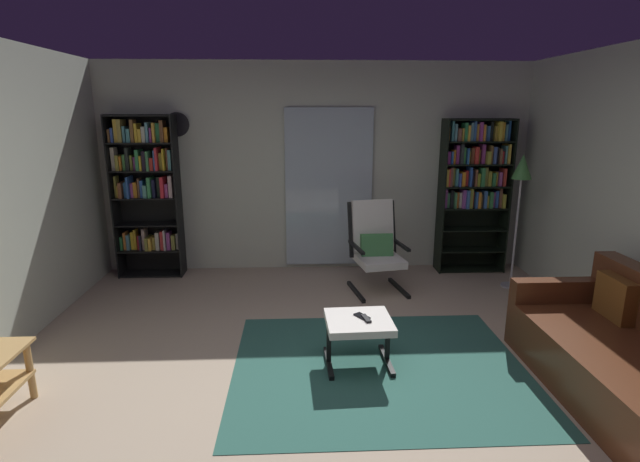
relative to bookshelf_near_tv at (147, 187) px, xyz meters
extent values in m
plane|color=tan|center=(2.07, -2.68, -1.11)|extent=(7.02, 7.02, 0.00)
cube|color=beige|center=(2.07, 0.22, 0.19)|extent=(5.60, 0.06, 2.60)
cube|color=silver|center=(2.23, 0.16, -0.06)|extent=(1.10, 0.01, 2.00)
cube|color=#2D5E52|center=(2.47, -2.41, -1.11)|extent=(2.34, 1.93, 0.01)
cylinder|color=tan|center=(-0.09, -2.70, -0.89)|extent=(0.05, 0.05, 0.43)
cube|color=black|center=(-0.38, -0.02, -0.13)|extent=(0.02, 0.30, 1.97)
cube|color=black|center=(0.38, -0.02, -0.13)|extent=(0.02, 0.30, 1.97)
cube|color=black|center=(0.00, 0.12, -0.13)|extent=(0.78, 0.02, 1.97)
cube|color=black|center=(0.00, -0.02, -1.10)|extent=(0.75, 0.28, 0.02)
cube|color=black|center=(0.00, -0.02, -0.78)|extent=(0.75, 0.28, 0.02)
cube|color=black|center=(0.00, -0.02, -0.46)|extent=(0.75, 0.28, 0.02)
cube|color=black|center=(0.00, -0.02, -0.13)|extent=(0.75, 0.28, 0.02)
cube|color=black|center=(0.00, -0.02, 0.20)|extent=(0.75, 0.28, 0.02)
cube|color=black|center=(0.00, -0.02, 0.53)|extent=(0.75, 0.28, 0.02)
cube|color=black|center=(0.00, -0.02, 0.84)|extent=(0.75, 0.28, 0.02)
cube|color=#2D8141|center=(-0.35, -0.01, -0.69)|extent=(0.03, 0.15, 0.17)
cube|color=orange|center=(-0.31, 0.00, -0.67)|extent=(0.03, 0.14, 0.22)
cube|color=#578F9C|center=(-0.27, -0.02, -0.68)|extent=(0.03, 0.14, 0.19)
cube|color=gold|center=(-0.22, 0.00, -0.66)|extent=(0.04, 0.10, 0.22)
cube|color=gold|center=(-0.18, -0.01, -0.65)|extent=(0.03, 0.11, 0.25)
cube|color=red|center=(-0.14, -0.02, -0.69)|extent=(0.03, 0.12, 0.17)
cube|color=#1E1F2F|center=(-0.11, -0.04, -0.68)|extent=(0.02, 0.17, 0.19)
cube|color=beige|center=(-0.07, 0.00, -0.64)|extent=(0.03, 0.16, 0.27)
cube|color=olive|center=(-0.03, -0.02, -0.70)|extent=(0.03, 0.23, 0.16)
cube|color=gold|center=(0.01, -0.03, -0.70)|extent=(0.03, 0.18, 0.16)
cube|color=#AA9436|center=(0.05, -0.01, -0.70)|extent=(0.03, 0.16, 0.16)
cube|color=#BCBBA3|center=(0.10, -0.04, -0.66)|extent=(0.04, 0.14, 0.22)
cube|color=red|center=(0.16, -0.04, -0.66)|extent=(0.04, 0.15, 0.24)
cube|color=beige|center=(0.19, -0.02, -0.65)|extent=(0.02, 0.22, 0.26)
cube|color=#883D83|center=(0.23, -0.04, -0.66)|extent=(0.04, 0.13, 0.22)
cube|color=olive|center=(0.29, -0.03, -0.68)|extent=(0.04, 0.12, 0.18)
cube|color=beige|center=(0.33, -0.01, -0.68)|extent=(0.03, 0.13, 0.20)
cube|color=#9B9B3A|center=(-0.35, -0.02, 0.01)|extent=(0.02, 0.12, 0.26)
cube|color=gold|center=(-0.32, -0.03, -0.04)|extent=(0.03, 0.15, 0.15)
cube|color=brown|center=(-0.28, -0.03, -0.02)|extent=(0.04, 0.24, 0.19)
cube|color=#2E6AA5|center=(-0.22, -0.04, -0.03)|extent=(0.04, 0.13, 0.19)
cube|color=#2F5EAB|center=(-0.18, -0.04, 0.01)|extent=(0.02, 0.22, 0.26)
cube|color=#9E4585|center=(-0.15, -0.04, -0.03)|extent=(0.03, 0.11, 0.18)
cube|color=orange|center=(-0.11, -0.01, -0.03)|extent=(0.04, 0.17, 0.18)
cube|color=brown|center=(-0.07, -0.02, 0.00)|extent=(0.02, 0.12, 0.23)
cube|color=#2C59A8|center=(-0.04, -0.02, -0.02)|extent=(0.04, 0.14, 0.21)
cube|color=#56A08E|center=(0.01, -0.02, -0.04)|extent=(0.04, 0.22, 0.15)
cube|color=#388E4E|center=(0.06, -0.03, 0.00)|extent=(0.04, 0.22, 0.25)
cube|color=#171833|center=(0.11, -0.01, -0.01)|extent=(0.03, 0.19, 0.22)
cube|color=black|center=(0.16, -0.02, 0.00)|extent=(0.04, 0.11, 0.24)
cube|color=red|center=(0.21, -0.03, 0.01)|extent=(0.04, 0.21, 0.25)
cube|color=#9D4384|center=(0.26, -0.04, -0.04)|extent=(0.04, 0.14, 0.16)
cube|color=beige|center=(0.31, -0.01, 0.01)|extent=(0.04, 0.23, 0.27)
cube|color=beige|center=(-0.34, -0.02, 0.34)|extent=(0.04, 0.14, 0.27)
cube|color=#9D9838|center=(-0.29, -0.04, 0.30)|extent=(0.04, 0.16, 0.18)
cube|color=orange|center=(-0.26, -0.04, 0.29)|extent=(0.02, 0.11, 0.17)
cube|color=#42833E|center=(-0.22, -0.02, 0.30)|extent=(0.03, 0.10, 0.18)
cube|color=#252D28|center=(-0.18, -0.02, 0.34)|extent=(0.04, 0.15, 0.26)
cube|color=#919C39|center=(-0.14, 0.00, 0.30)|extent=(0.03, 0.11, 0.18)
cube|color=#9D4697|center=(-0.10, -0.01, 0.29)|extent=(0.03, 0.10, 0.15)
cube|color=#348F4E|center=(-0.05, -0.01, 0.33)|extent=(0.04, 0.22, 0.24)
cube|color=gold|center=(-0.01, -0.02, 0.30)|extent=(0.03, 0.23, 0.17)
cube|color=black|center=(0.03, -0.04, 0.32)|extent=(0.04, 0.18, 0.23)
cube|color=#3E844B|center=(0.08, -0.04, 0.32)|extent=(0.03, 0.23, 0.23)
cube|color=red|center=(0.11, -0.04, 0.28)|extent=(0.04, 0.19, 0.15)
cube|color=#3165B1|center=(0.15, -0.02, 0.33)|extent=(0.02, 0.21, 0.24)
cube|color=red|center=(0.18, -0.03, 0.34)|extent=(0.03, 0.23, 0.27)
cube|color=#949D37|center=(0.22, -0.02, 0.31)|extent=(0.04, 0.13, 0.20)
cube|color=gold|center=(0.26, -0.04, 0.34)|extent=(0.02, 0.20, 0.26)
cube|color=brown|center=(0.29, -0.03, 0.34)|extent=(0.02, 0.11, 0.26)
cube|color=teal|center=(0.32, -0.02, 0.33)|extent=(0.04, 0.18, 0.24)
cube|color=brown|center=(-0.35, -0.03, 0.61)|extent=(0.02, 0.18, 0.15)
cube|color=#3754A6|center=(-0.31, -0.04, 0.62)|extent=(0.03, 0.18, 0.17)
cube|color=gold|center=(-0.27, -0.04, 0.67)|extent=(0.04, 0.13, 0.27)
cube|color=olive|center=(-0.22, -0.03, 0.67)|extent=(0.04, 0.21, 0.26)
cube|color=teal|center=(-0.18, 0.00, 0.63)|extent=(0.03, 0.22, 0.19)
cube|color=teal|center=(-0.13, -0.01, 0.62)|extent=(0.04, 0.22, 0.16)
cube|color=brown|center=(-0.08, -0.04, 0.67)|extent=(0.04, 0.14, 0.26)
cube|color=gold|center=(-0.03, -0.03, 0.65)|extent=(0.03, 0.20, 0.22)
cube|color=gold|center=(0.00, -0.04, 0.61)|extent=(0.04, 0.15, 0.15)
cube|color=beige|center=(0.05, -0.03, 0.63)|extent=(0.04, 0.18, 0.18)
cube|color=teal|center=(0.09, -0.01, 0.65)|extent=(0.03, 0.21, 0.23)
cube|color=#933E8B|center=(0.12, 0.00, 0.62)|extent=(0.02, 0.20, 0.17)
cube|color=gold|center=(0.16, -0.01, 0.65)|extent=(0.03, 0.21, 0.22)
cube|color=#308A50|center=(0.20, -0.01, 0.65)|extent=(0.04, 0.12, 0.22)
cube|color=brown|center=(0.25, -0.03, 0.66)|extent=(0.04, 0.16, 0.25)
cube|color=orange|center=(0.30, -0.02, 0.62)|extent=(0.04, 0.14, 0.17)
cube|color=black|center=(3.62, -0.02, -0.15)|extent=(0.02, 0.30, 1.92)
cube|color=black|center=(4.45, -0.02, -0.15)|extent=(0.02, 0.30, 1.92)
cube|color=black|center=(4.04, 0.12, -0.15)|extent=(0.84, 0.02, 1.92)
cube|color=black|center=(4.04, -0.02, -1.10)|extent=(0.81, 0.28, 0.02)
cube|color=black|center=(4.04, -0.02, -0.84)|extent=(0.81, 0.28, 0.02)
cube|color=black|center=(4.04, -0.02, -0.56)|extent=(0.81, 0.28, 0.02)
cube|color=black|center=(4.04, -0.02, -0.29)|extent=(0.81, 0.28, 0.02)
cube|color=black|center=(4.04, -0.02, -0.01)|extent=(0.81, 0.28, 0.02)
cube|color=black|center=(4.04, -0.02, 0.26)|extent=(0.81, 0.28, 0.02)
cube|color=black|center=(4.04, -0.02, 0.53)|extent=(0.81, 0.28, 0.02)
cube|color=black|center=(4.04, -0.02, 0.79)|extent=(0.81, 0.28, 0.02)
cube|color=#8A4390|center=(3.66, -0.01, -0.16)|extent=(0.04, 0.17, 0.24)
cube|color=#3B8150|center=(3.71, -0.01, -0.19)|extent=(0.03, 0.12, 0.19)
cube|color=black|center=(3.75, -0.02, -0.17)|extent=(0.04, 0.11, 0.22)
cube|color=#3F7F4B|center=(3.78, -0.02, -0.18)|extent=(0.02, 0.20, 0.20)
cube|color=orange|center=(3.82, -0.02, -0.18)|extent=(0.02, 0.13, 0.20)
cube|color=beige|center=(3.85, -0.02, -0.18)|extent=(0.03, 0.16, 0.19)
cube|color=#8D4597|center=(3.89, -0.03, -0.16)|extent=(0.04, 0.19, 0.23)
cube|color=#3B68A8|center=(3.93, -0.04, -0.17)|extent=(0.03, 0.24, 0.23)
cube|color=#9C9F38|center=(3.98, -0.02, -0.16)|extent=(0.04, 0.19, 0.24)
cube|color=red|center=(4.02, -0.01, -0.18)|extent=(0.03, 0.10, 0.20)
cube|color=#2F5EAC|center=(4.05, -0.03, -0.18)|extent=(0.02, 0.19, 0.21)
cube|color=orange|center=(4.08, -0.04, -0.18)|extent=(0.03, 0.20, 0.20)
cube|color=brown|center=(4.12, -0.01, -0.20)|extent=(0.03, 0.17, 0.16)
cube|color=#3D6CB4|center=(4.16, -0.01, -0.17)|extent=(0.03, 0.24, 0.22)
cube|color=gold|center=(4.20, -0.04, -0.20)|extent=(0.02, 0.12, 0.15)
cube|color=#348145|center=(4.23, -0.02, -0.18)|extent=(0.04, 0.23, 0.20)
cube|color=#954896|center=(4.28, -0.03, -0.18)|extent=(0.03, 0.11, 0.19)
cube|color=#305CB2|center=(4.31, -0.03, -0.18)|extent=(0.04, 0.12, 0.21)
cube|color=brown|center=(4.35, -0.01, -0.16)|extent=(0.03, 0.20, 0.24)
cube|color=#A19D32|center=(4.39, -0.04, -0.19)|extent=(0.04, 0.19, 0.17)
cube|color=gold|center=(3.66, -0.02, 0.10)|extent=(0.02, 0.24, 0.21)
cube|color=red|center=(3.68, -0.03, 0.10)|extent=(0.02, 0.19, 0.22)
cube|color=brown|center=(3.71, -0.04, 0.11)|extent=(0.03, 0.15, 0.23)
cube|color=#9B923A|center=(3.75, -0.01, 0.11)|extent=(0.03, 0.10, 0.23)
cube|color=teal|center=(3.79, -0.01, 0.10)|extent=(0.03, 0.17, 0.22)
cube|color=#3E54B3|center=(3.82, -0.04, 0.07)|extent=(0.02, 0.21, 0.16)
cube|color=orange|center=(3.86, -0.01, 0.08)|extent=(0.04, 0.23, 0.18)
cube|color=red|center=(3.91, -0.03, 0.09)|extent=(0.04, 0.11, 0.19)
cube|color=#2855B3|center=(3.95, -0.04, 0.11)|extent=(0.02, 0.18, 0.24)
cube|color=#1D1F2D|center=(3.98, -0.03, 0.09)|extent=(0.02, 0.14, 0.19)
cube|color=brown|center=(4.02, -0.03, 0.10)|extent=(0.02, 0.19, 0.21)
cube|color=#979F2A|center=(4.05, -0.04, 0.07)|extent=(0.03, 0.18, 0.16)
cube|color=#368747|center=(4.10, -0.03, 0.11)|extent=(0.04, 0.23, 0.23)
cube|color=olive|center=(4.14, -0.02, 0.11)|extent=(0.04, 0.17, 0.23)
cube|color=#9E9531|center=(4.19, -0.01, 0.08)|extent=(0.04, 0.21, 0.18)
cube|color=#2F7C42|center=(4.24, -0.01, 0.07)|extent=(0.04, 0.23, 0.16)
cube|color=gold|center=(4.28, -0.03, 0.08)|extent=(0.03, 0.10, 0.17)
cube|color=#93478C|center=(4.33, -0.03, 0.08)|extent=(0.04, 0.17, 0.17)
cube|color=#C33A2E|center=(4.38, -0.03, 0.10)|extent=(0.03, 0.18, 0.22)
cube|color=#93338C|center=(3.66, -0.04, 0.34)|extent=(0.04, 0.15, 0.15)
cube|color=#285FAD|center=(3.71, -0.04, 0.34)|extent=(0.02, 0.15, 0.15)
cube|color=orange|center=(3.74, -0.02, 0.35)|extent=(0.02, 0.14, 0.17)
cube|color=#9B3987|center=(3.78, -0.02, 0.38)|extent=(0.04, 0.13, 0.23)
cube|color=#262E2E|center=(3.82, -0.03, 0.39)|extent=(0.03, 0.23, 0.24)
cube|color=#317F3B|center=(3.86, -0.02, 0.37)|extent=(0.02, 0.19, 0.20)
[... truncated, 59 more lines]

